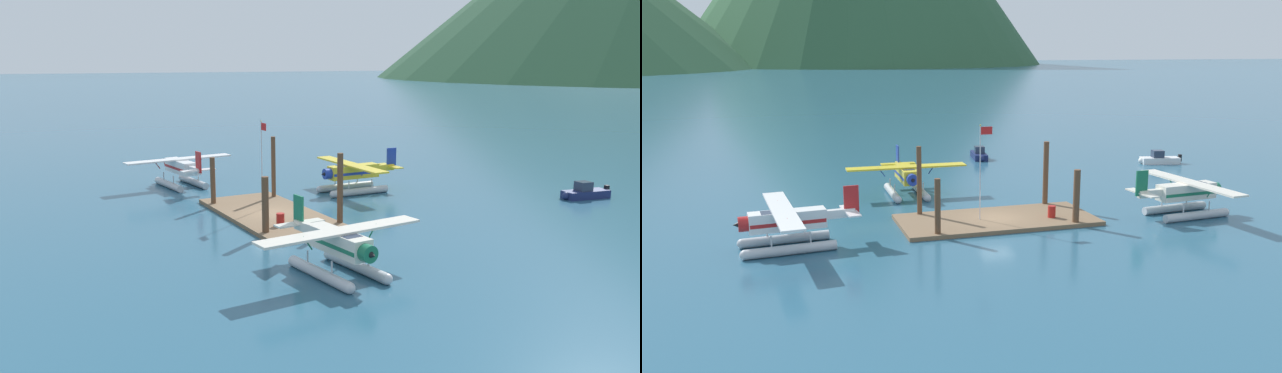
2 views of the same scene
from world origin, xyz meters
TOP-DOWN VIEW (x-y plane):
  - ground_plane at (0.00, 0.00)m, footprint 1200.00×1200.00m
  - dock_platform at (0.00, 0.00)m, footprint 14.59×6.57m
  - piling_near_left at (-5.22, -2.72)m, footprint 0.41×0.41m
  - piling_near_right at (5.14, -2.69)m, footprint 0.48×0.48m
  - piling_far_left at (-5.23, 2.76)m, footprint 0.38×0.38m
  - piling_far_right at (5.29, 3.15)m, footprint 0.43×0.43m
  - flagpole at (-1.21, -0.04)m, footprint 0.95×0.10m
  - fuel_drum at (4.00, -1.02)m, footprint 0.62×0.62m
  - seaplane_yellow_bow_left at (-4.65, 10.45)m, footprint 10.42×7.98m
  - seaplane_cream_stbd_aft at (14.55, -2.49)m, footprint 7.97×10.48m
  - seaplane_white_port_aft at (-15.08, -2.44)m, footprint 7.96×10.49m
  - boat_white_open_east at (25.71, 18.10)m, footprint 4.82×2.38m
  - boat_navy_open_north at (7.39, 26.83)m, footprint 2.16×4.86m

SIDE VIEW (x-z plane):
  - ground_plane at x=0.00m, z-range 0.00..0.00m
  - dock_platform at x=0.00m, z-range 0.00..0.30m
  - boat_white_open_east at x=25.71m, z-range -0.26..1.24m
  - boat_navy_open_north at x=7.39m, z-range -0.26..1.24m
  - fuel_drum at x=4.00m, z-range 0.30..1.18m
  - seaplane_yellow_bow_left at x=-4.65m, z-range -0.34..3.50m
  - seaplane_cream_stbd_aft at x=14.55m, z-range -0.34..3.50m
  - seaplane_white_port_aft at x=-15.08m, z-range -0.34..3.50m
  - piling_near_left at x=-5.22m, z-range 0.00..4.11m
  - piling_near_right at x=5.14m, z-range 0.00..4.16m
  - piling_far_right at x=5.29m, z-range 0.00..5.38m
  - piling_far_left at x=-5.23m, z-range 0.00..5.51m
  - flagpole at x=-1.21m, z-range 1.09..8.11m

